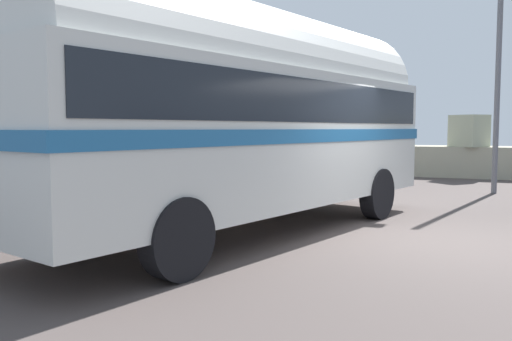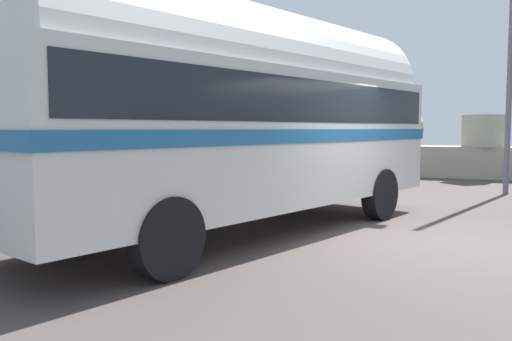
{
  "view_description": "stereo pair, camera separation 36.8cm",
  "coord_description": "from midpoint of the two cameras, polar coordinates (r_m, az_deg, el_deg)",
  "views": [
    {
      "loc": [
        0.63,
        -8.49,
        1.74
      ],
      "look_at": [
        -2.88,
        -0.02,
        1.01
      ],
      "focal_mm": 37.21,
      "sensor_mm": 36.0,
      "label": 1
    },
    {
      "loc": [
        0.97,
        -8.34,
        1.74
      ],
      "look_at": [
        -2.88,
        -0.02,
        1.01
      ],
      "focal_mm": 37.21,
      "sensor_mm": 36.0,
      "label": 2
    }
  ],
  "objects": [
    {
      "name": "lamp_post",
      "position": [
        15.34,
        23.57,
        10.58
      ],
      "size": [
        1.08,
        0.24,
        6.09
      ],
      "color": "#5B5B60",
      "rests_on": "ground"
    },
    {
      "name": "breakwater",
      "position": [
        20.26,
        19.36,
        1.72
      ],
      "size": [
        31.36,
        2.3,
        2.49
      ],
      "color": "#9C9881",
      "rests_on": "ground"
    },
    {
      "name": "vintage_coach",
      "position": [
        8.64,
        -2.27,
        6.61
      ],
      "size": [
        4.6,
        8.91,
        3.7
      ],
      "rotation": [
        0.0,
        0.0,
        -0.27
      ],
      "color": "black",
      "rests_on": "ground"
    },
    {
      "name": "ground",
      "position": [
        8.63,
        16.87,
        -7.22
      ],
      "size": [
        32.0,
        26.0,
        0.02
      ],
      "color": "#49403D"
    },
    {
      "name": "second_coach",
      "position": [
        11.69,
        -17.84,
        5.86
      ],
      "size": [
        4.97,
        8.9,
        3.7
      ],
      "rotation": [
        0.0,
        0.0,
        -0.32
      ],
      "color": "black",
      "rests_on": "ground"
    }
  ]
}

